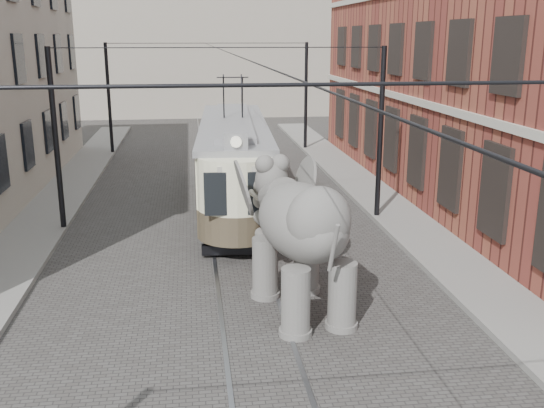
{
  "coord_description": "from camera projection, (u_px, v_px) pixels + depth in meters",
  "views": [
    {
      "loc": [
        -1.27,
        -14.47,
        6.29
      ],
      "look_at": [
        0.75,
        0.82,
        2.1
      ],
      "focal_mm": 40.8,
      "sensor_mm": 36.0,
      "label": 1
    }
  ],
  "objects": [
    {
      "name": "catenary",
      "position": [
        225.0,
        144.0,
        19.62
      ],
      "size": [
        11.0,
        30.2,
        6.0
      ],
      "primitive_type": null,
      "color": "black",
      "rests_on": "ground"
    },
    {
      "name": "tram_rails",
      "position": [
        247.0,
        293.0,
        15.65
      ],
      "size": [
        1.54,
        80.0,
        0.02
      ],
      "primitive_type": null,
      "color": "slate",
      "rests_on": "ground"
    },
    {
      "name": "tram",
      "position": [
        234.0,
        142.0,
        23.39
      ],
      "size": [
        3.24,
        12.43,
        4.88
      ],
      "primitive_type": null,
      "rotation": [
        0.0,
        0.0,
        -0.06
      ],
      "color": "beige",
      "rests_on": "ground"
    },
    {
      "name": "ground",
      "position": [
        247.0,
        293.0,
        15.65
      ],
      "size": [
        120.0,
        120.0,
        0.0
      ],
      "primitive_type": "plane",
      "color": "#3F3D3A"
    },
    {
      "name": "distant_block",
      "position": [
        203.0,
        28.0,
        52.09
      ],
      "size": [
        28.0,
        10.0,
        14.0
      ],
      "primitive_type": "cube",
      "color": "gray",
      "rests_on": "ground"
    },
    {
      "name": "sidewalk_right",
      "position": [
        472.0,
        279.0,
        16.39
      ],
      "size": [
        2.0,
        60.0,
        0.15
      ],
      "primitive_type": "cube",
      "color": "slate",
      "rests_on": "ground"
    },
    {
      "name": "elephant",
      "position": [
        302.0,
        243.0,
        14.19
      ],
      "size": [
        4.07,
        6.06,
        3.42
      ],
      "primitive_type": null,
      "rotation": [
        0.0,
        0.0,
        0.19
      ],
      "color": "#5E5B57",
      "rests_on": "ground"
    },
    {
      "name": "brick_building",
      "position": [
        505.0,
        44.0,
        24.08
      ],
      "size": [
        8.0,
        26.0,
        12.0
      ],
      "primitive_type": "cube",
      "color": "maroon",
      "rests_on": "ground"
    }
  ]
}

